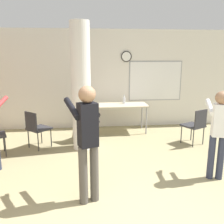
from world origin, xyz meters
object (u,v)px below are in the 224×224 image
Objects in this scene: person_playing_front at (87,136)px; person_playing_side at (218,128)px; chair_table_left at (85,120)px; folding_table at (119,107)px; bottle_on_table at (124,100)px; chair_mid_room at (196,124)px; chair_near_pillar at (36,127)px.

person_playing_side is at bearing 12.09° from person_playing_front.
folding_table is at bearing 32.73° from chair_table_left.
chair_mid_room is (1.51, -1.33, -0.36)m from bottle_on_table.
chair_table_left is 0.57× the size of person_playing_side.
chair_near_pillar is at bearing -158.66° from chair_table_left.
folding_table is 3.42m from person_playing_front.
person_playing_front is (0.03, -2.68, 0.50)m from chair_table_left.
folding_table is at bearing 74.64° from person_playing_front.
chair_near_pillar is at bearing -151.93° from bottle_on_table.
bottle_on_table is (0.15, 0.13, 0.15)m from folding_table.
folding_table is 1.74× the size of chair_mid_room.
folding_table is at bearing 114.62° from person_playing_side.
person_playing_front reaches higher than bottle_on_table.
chair_near_pillar is 1.19m from chair_table_left.
person_playing_side is (3.33, -1.78, 0.39)m from chair_near_pillar.
chair_mid_room is at bearing -12.89° from chair_table_left.
person_playing_side is (1.29, -2.81, 0.19)m from folding_table.
chair_table_left is at bearing 167.11° from chair_mid_room.
folding_table is at bearing 26.85° from chair_near_pillar.
chair_table_left is (1.11, 0.43, 0.00)m from chair_near_pillar.
bottle_on_table reaches higher than chair_table_left.
bottle_on_table reaches higher than chair_mid_room.
chair_mid_room reaches higher than folding_table.
person_playing_side is 0.90× the size of person_playing_front.
chair_near_pillar is at bearing 116.83° from person_playing_front.
person_playing_side reaches higher than bottle_on_table.
person_playing_side is at bearing -44.86° from chair_table_left.
person_playing_front is (-1.05, -3.42, 0.14)m from bottle_on_table.
chair_mid_room is 1.71m from person_playing_side.
chair_table_left is 0.51× the size of person_playing_front.
person_playing_side reaches higher than chair_table_left.
folding_table is 1.13m from chair_table_left.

